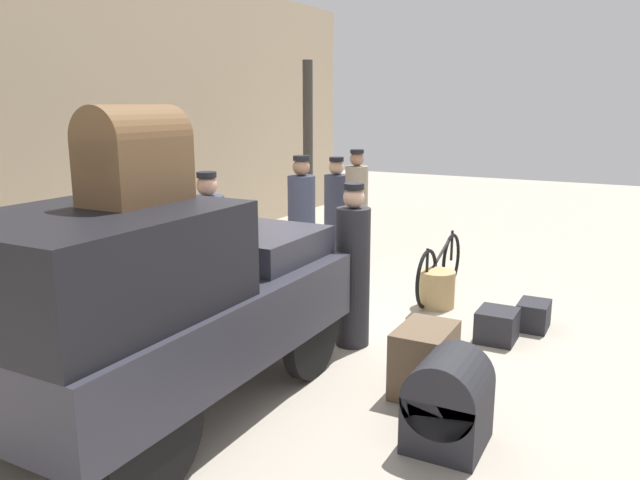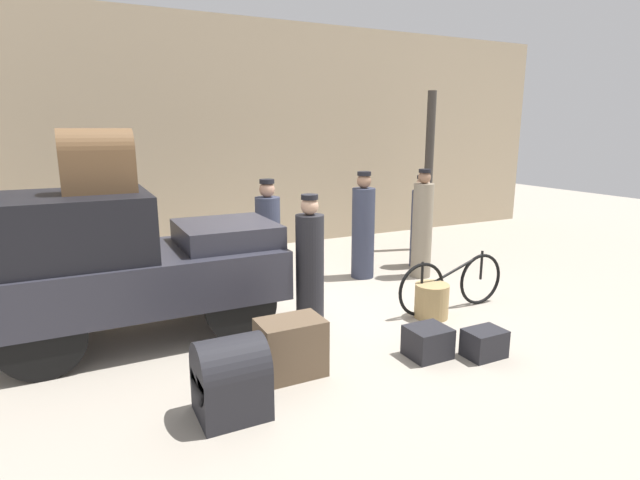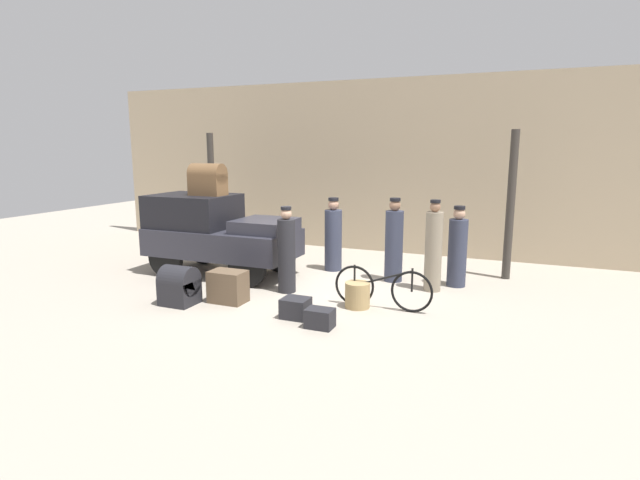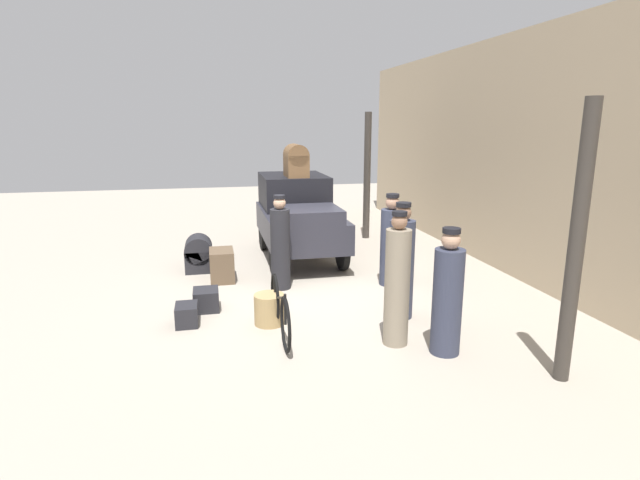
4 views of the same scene
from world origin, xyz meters
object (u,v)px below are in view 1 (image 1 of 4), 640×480
object	(u,v)px
suitcase_small_leather	(424,360)
trunk_on_truck_roof	(135,154)
porter_standing_middle	(356,216)
porter_carrying_trunk	(302,226)
porter_with_bicycle	(353,272)
suitcase_tan_flat	(533,315)
conductor_in_dark_uniform	(209,248)
trunk_umber_medium	(497,325)
truck	(159,301)
trunk_large_brown	(448,402)
porter_lifting_near_truck	(336,215)
wicker_basket	(437,289)
bicycle	(440,268)

from	to	relation	value
suitcase_small_leather	trunk_on_truck_roof	xyz separation A→B (m)	(-1.53, 1.68, 1.80)
porter_standing_middle	suitcase_small_leather	distance (m)	3.97
porter_carrying_trunk	porter_with_bicycle	world-z (taller)	porter_carrying_trunk
porter_carrying_trunk	porter_with_bicycle	size ratio (longest dim) A/B	1.05
suitcase_tan_flat	conductor_in_dark_uniform	bearing A→B (deg)	107.86
conductor_in_dark_uniform	trunk_umber_medium	distance (m)	3.37
suitcase_small_leather	trunk_umber_medium	size ratio (longest dim) A/B	1.49
truck	porter_with_bicycle	bearing A→B (deg)	-18.05
truck	porter_carrying_trunk	size ratio (longest dim) A/B	1.87
conductor_in_dark_uniform	trunk_large_brown	bearing A→B (deg)	-115.69
porter_lifting_near_truck	porter_standing_middle	size ratio (longest dim) A/B	0.91
suitcase_small_leather	suitcase_tan_flat	size ratio (longest dim) A/B	1.52
porter_carrying_trunk	porter_lifting_near_truck	bearing A→B (deg)	5.09
wicker_basket	porter_carrying_trunk	world-z (taller)	porter_carrying_trunk
suitcase_tan_flat	suitcase_small_leather	bearing A→B (deg)	164.50
truck	porter_standing_middle	size ratio (longest dim) A/B	1.83
truck	trunk_umber_medium	xyz separation A→B (m)	(2.86, -1.97, -0.79)
trunk_large_brown	suitcase_tan_flat	size ratio (longest dim) A/B	1.65
bicycle	suitcase_tan_flat	size ratio (longest dim) A/B	4.09
truck	suitcase_small_leather	size ratio (longest dim) A/B	5.04
trunk_on_truck_roof	porter_carrying_trunk	bearing A→B (deg)	12.86
porter_lifting_near_truck	trunk_umber_medium	xyz separation A→B (m)	(-2.19, -2.98, -0.58)
bicycle	truck	bearing A→B (deg)	166.62
porter_with_bicycle	suitcase_small_leather	distance (m)	1.31
bicycle	conductor_in_dark_uniform	xyz separation A→B (m)	(-1.79, 2.26, 0.38)
porter_lifting_near_truck	suitcase_tan_flat	bearing A→B (deg)	-116.73
suitcase_small_leather	suitcase_tan_flat	world-z (taller)	suitcase_small_leather
conductor_in_dark_uniform	porter_carrying_trunk	bearing A→B (deg)	-14.85
conductor_in_dark_uniform	trunk_large_brown	distance (m)	3.80
bicycle	conductor_in_dark_uniform	size ratio (longest dim) A/B	1.05
suitcase_small_leather	porter_with_bicycle	bearing A→B (deg)	55.54
conductor_in_dark_uniform	trunk_on_truck_roof	world-z (taller)	trunk_on_truck_roof
porter_carrying_trunk	trunk_large_brown	bearing A→B (deg)	-136.28
porter_with_bicycle	trunk_large_brown	bearing A→B (deg)	-134.97
conductor_in_dark_uniform	porter_with_bicycle	xyz separation A→B (m)	(-0.20, -1.97, 0.01)
truck	porter_lifting_near_truck	bearing A→B (deg)	11.31
conductor_in_dark_uniform	porter_carrying_trunk	distance (m)	1.56
bicycle	trunk_on_truck_roof	xyz separation A→B (m)	(-4.21, 0.97, 1.71)
porter_with_bicycle	trunk_large_brown	xyz separation A→B (m)	(-1.43, -1.43, -0.43)
truck	wicker_basket	xyz separation A→B (m)	(3.64, -1.07, -0.73)
suitcase_tan_flat	trunk_on_truck_roof	bearing A→B (deg)	147.82
bicycle	porter_lifting_near_truck	world-z (taller)	porter_lifting_near_truck
porter_lifting_near_truck	bicycle	bearing A→B (deg)	-116.67
porter_carrying_trunk	trunk_large_brown	size ratio (longest dim) A/B	2.48
truck	porter_carrying_trunk	world-z (taller)	porter_carrying_trunk
truck	conductor_in_dark_uniform	world-z (taller)	truck
wicker_basket	trunk_umber_medium	distance (m)	1.19
porter_lifting_near_truck	suitcase_tan_flat	world-z (taller)	porter_lifting_near_truck
truck	trunk_large_brown	xyz separation A→B (m)	(0.64, -2.11, -0.62)
trunk_large_brown	porter_lifting_near_truck	bearing A→B (deg)	35.22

